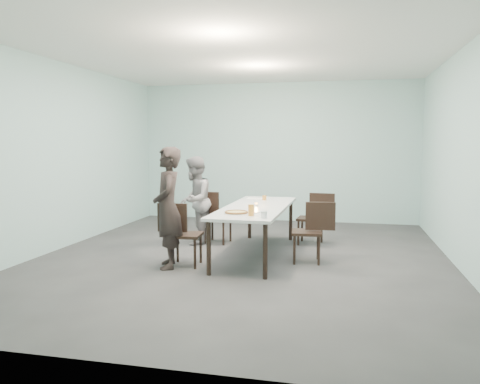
% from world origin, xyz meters
% --- Properties ---
extents(ground, '(7.00, 7.00, 0.00)m').
position_xyz_m(ground, '(0.00, 0.00, 0.00)').
color(ground, '#333335').
rests_on(ground, ground).
extents(room_shell, '(6.02, 7.02, 3.01)m').
position_xyz_m(room_shell, '(0.00, 0.00, 2.03)').
color(room_shell, '#A3CDCD').
rests_on(room_shell, ground).
extents(table, '(0.94, 2.61, 0.75)m').
position_xyz_m(table, '(0.17, 0.22, 0.69)').
color(table, white).
rests_on(table, ground).
extents(chair_near_left, '(0.62, 0.45, 0.87)m').
position_xyz_m(chair_near_left, '(-0.75, -0.60, 0.50)').
color(chair_near_left, black).
rests_on(chair_near_left, ground).
extents(chair_far_left, '(0.63, 0.46, 0.87)m').
position_xyz_m(chair_far_left, '(-0.72, 0.96, 0.50)').
color(chair_far_left, black).
rests_on(chair_far_left, ground).
extents(chair_near_right, '(0.63, 0.46, 0.87)m').
position_xyz_m(chair_near_right, '(1.03, -0.03, 0.50)').
color(chair_near_right, black).
rests_on(chair_near_right, ground).
extents(chair_far_right, '(0.63, 0.46, 0.87)m').
position_xyz_m(chair_far_right, '(1.00, 1.19, 0.50)').
color(chair_far_right, black).
rests_on(chair_far_right, ground).
extents(diner_near, '(0.59, 0.71, 1.65)m').
position_xyz_m(diner_near, '(-0.87, -0.74, 0.83)').
color(diner_near, black).
rests_on(diner_near, ground).
extents(diner_far, '(0.61, 0.76, 1.48)m').
position_xyz_m(diner_far, '(-1.00, 0.80, 0.74)').
color(diner_far, gray).
rests_on(diner_far, ground).
extents(pizza, '(0.34, 0.34, 0.04)m').
position_xyz_m(pizza, '(0.05, -0.59, 0.77)').
color(pizza, white).
rests_on(pizza, table).
extents(side_plate, '(0.18, 0.18, 0.01)m').
position_xyz_m(side_plate, '(0.26, -0.43, 0.76)').
color(side_plate, white).
rests_on(side_plate, table).
extents(beer_glass, '(0.08, 0.08, 0.15)m').
position_xyz_m(beer_glass, '(0.28, -0.71, 0.82)').
color(beer_glass, orange).
rests_on(beer_glass, table).
extents(water_tumbler, '(0.08, 0.08, 0.09)m').
position_xyz_m(water_tumbler, '(0.48, -0.86, 0.80)').
color(water_tumbler, silver).
rests_on(water_tumbler, table).
extents(tealight, '(0.06, 0.06, 0.05)m').
position_xyz_m(tealight, '(0.17, 0.23, 0.77)').
color(tealight, silver).
rests_on(tealight, table).
extents(amber_tumbler, '(0.07, 0.07, 0.08)m').
position_xyz_m(amber_tumbler, '(0.16, 1.00, 0.79)').
color(amber_tumbler, orange).
rests_on(amber_tumbler, table).
extents(menu, '(0.30, 0.22, 0.01)m').
position_xyz_m(menu, '(-0.02, 1.17, 0.75)').
color(menu, silver).
rests_on(menu, table).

